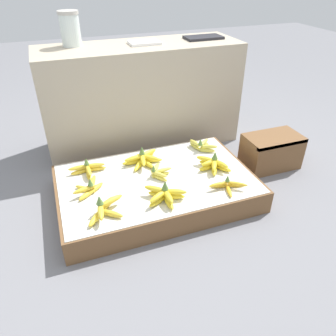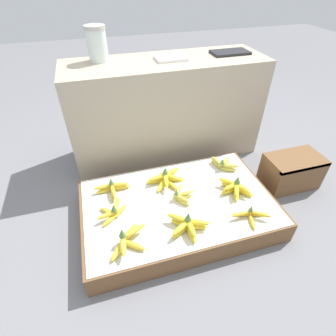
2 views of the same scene
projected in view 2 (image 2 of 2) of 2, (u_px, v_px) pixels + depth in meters
name	position (u px, v px, depth m)	size (l,w,h in m)	color
ground_plane	(178.00, 217.00, 1.66)	(10.00, 10.00, 0.00)	slate
display_platform	(178.00, 209.00, 1.62)	(1.15, 0.72, 0.14)	brown
back_vendor_table	(166.00, 110.00, 2.00)	(1.41, 0.46, 0.75)	tan
wooden_crate	(291.00, 171.00, 1.83)	(0.38, 0.23, 0.23)	brown
banana_bunch_front_left	(127.00, 240.00, 1.31)	(0.22, 0.21, 0.11)	gold
banana_bunch_front_midleft	(187.00, 225.00, 1.38)	(0.22, 0.21, 0.11)	yellow
banana_bunch_front_midright	(251.00, 215.00, 1.46)	(0.22, 0.15, 0.08)	gold
banana_bunch_middle_left	(113.00, 212.00, 1.47)	(0.18, 0.18, 0.10)	gold
banana_bunch_middle_midleft	(181.00, 195.00, 1.57)	(0.14, 0.18, 0.08)	#DBCC4C
banana_bunch_middle_midright	(235.00, 188.00, 1.61)	(0.19, 0.20, 0.11)	yellow
banana_bunch_back_left	(112.00, 188.00, 1.61)	(0.22, 0.14, 0.10)	gold
banana_bunch_back_midleft	(166.00, 178.00, 1.68)	(0.25, 0.21, 0.11)	yellow
banana_bunch_back_midright	(224.00, 164.00, 1.80)	(0.15, 0.18, 0.10)	gold
glass_jar	(97.00, 44.00, 1.68)	(0.13, 0.13, 0.21)	silver
foam_tray_white	(171.00, 58.00, 1.77)	(0.21, 0.14, 0.02)	white
foam_tray_dark	(230.00, 52.00, 1.87)	(0.27, 0.15, 0.02)	#232328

